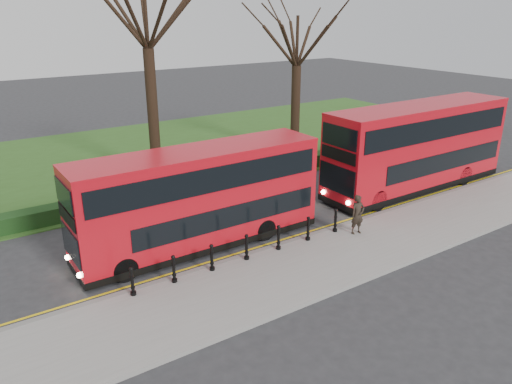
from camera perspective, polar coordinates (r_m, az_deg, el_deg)
ground at (r=20.18m, az=-5.05°, el=-7.11°), size 120.00×120.00×0.00m
pavement at (r=17.90m, az=-0.29°, el=-10.60°), size 60.00×4.00×0.15m
kerb at (r=19.38m, az=-3.60°, el=-8.06°), size 60.00×0.25×0.16m
grass_verge at (r=33.25m, az=-17.78°, el=3.20°), size 60.00×18.00×0.06m
hedge at (r=25.71m, az=-12.49°, el=-0.36°), size 60.00×0.90×0.80m
yellow_line_outer at (r=19.64m, az=-4.05°, el=-7.88°), size 60.00×0.10×0.01m
yellow_line_inner at (r=19.79m, az=-4.34°, el=-7.65°), size 60.00×0.10×0.01m
tree_mid at (r=27.84m, az=-12.60°, el=20.57°), size 8.45×8.45×13.21m
tree_right at (r=32.98m, az=4.75°, el=17.40°), size 6.72×6.72×10.50m
bollard_row at (r=19.21m, az=-1.08°, el=-6.35°), size 9.28×0.15×1.00m
bus_lead at (r=20.12m, az=-6.47°, el=-0.82°), size 10.27×2.36×4.08m
bus_rear at (r=27.95m, az=17.98°, el=4.87°), size 11.45×2.63×4.56m
pedestrian at (r=21.65m, az=11.54°, el=-2.54°), size 0.69×0.50×1.73m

